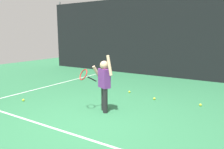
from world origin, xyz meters
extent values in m
plane|color=#2D7247|center=(0.00, 0.00, 0.00)|extent=(20.00, 20.00, 0.00)
cube|color=white|center=(0.00, -0.66, 0.00)|extent=(9.00, 0.05, 0.00)
cube|color=white|center=(-3.19, 1.00, 0.00)|extent=(0.05, 9.00, 0.00)
cube|color=black|center=(0.00, 5.63, 1.70)|extent=(13.24, 0.08, 3.39)
cylinder|color=slate|center=(-6.47, 5.69, 1.77)|extent=(0.09, 0.09, 3.54)
cylinder|color=slate|center=(-2.16, 5.69, 1.77)|extent=(0.09, 0.09, 3.54)
cylinder|color=#232326|center=(-0.15, 0.73, 0.29)|extent=(0.11, 0.11, 0.58)
cylinder|color=#232326|center=(-0.01, 0.60, 0.29)|extent=(0.11, 0.11, 0.58)
cube|color=#72338C|center=(-0.08, 0.66, 0.80)|extent=(0.34, 0.28, 0.44)
sphere|color=tan|center=(-0.08, 0.66, 1.10)|extent=(0.20, 0.20, 0.20)
cylinder|color=tan|center=(0.10, 0.60, 1.12)|extent=(0.22, 0.15, 0.46)
cylinder|color=tan|center=(-0.28, 0.69, 0.87)|extent=(0.19, 0.29, 0.43)
cylinder|color=black|center=(-0.40, 0.61, 0.75)|extent=(0.13, 0.23, 0.15)
torus|color=red|center=(-0.50, 0.42, 0.88)|extent=(0.33, 0.27, 0.26)
sphere|color=#CCE033|center=(-2.40, 0.13, 0.03)|extent=(0.07, 0.07, 0.07)
sphere|color=#CCE033|center=(-0.36, 2.45, 0.03)|extent=(0.07, 0.07, 0.07)
sphere|color=#CCE033|center=(1.76, 2.28, 0.03)|extent=(0.07, 0.07, 0.07)
sphere|color=#CCE033|center=(0.57, 2.17, 0.03)|extent=(0.07, 0.07, 0.07)
camera|label=1|loc=(2.74, -3.46, 1.80)|focal=35.39mm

